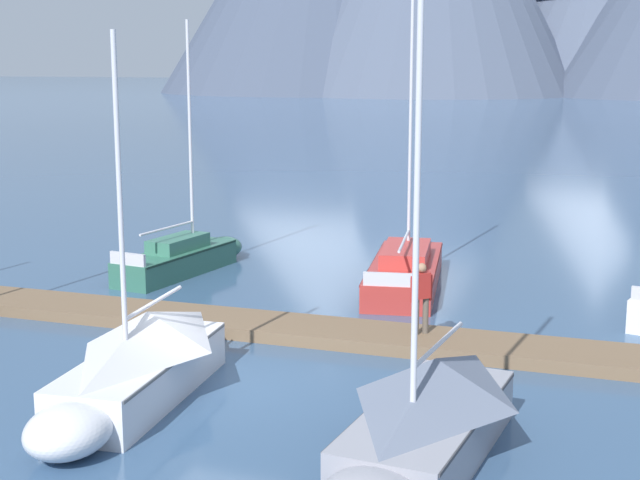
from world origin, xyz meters
TOP-DOWN VIEW (x-y plane):
  - ground_plane at (0.00, 0.00)m, footprint 700.00×700.00m
  - dock at (0.00, 4.00)m, footprint 27.87×2.94m
  - sailboat_mid_dock_port at (-5.79, 9.15)m, footprint 1.91×5.95m
  - sailboat_mid_dock_starboard at (-1.05, -1.33)m, footprint 2.35×6.34m
  - sailboat_far_berth at (1.20, 10.12)m, footprint 3.09×7.48m
  - sailboat_outer_slip at (4.89, -2.04)m, footprint 2.25×5.97m
  - person_on_dock at (3.19, 4.24)m, footprint 0.43×0.46m

SIDE VIEW (x-z plane):
  - ground_plane at x=0.00m, z-range 0.00..0.00m
  - dock at x=0.00m, z-range 0.00..0.30m
  - sailboat_far_berth at x=1.20m, z-range -3.98..4.99m
  - sailboat_mid_dock_port at x=-5.79m, z-range -3.41..4.43m
  - sailboat_outer_slip at x=4.89m, z-range -3.73..5.30m
  - sailboat_mid_dock_starboard at x=-1.05m, z-range -2.77..4.35m
  - person_on_dock at x=3.19m, z-range 0.42..2.11m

